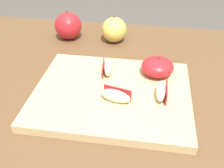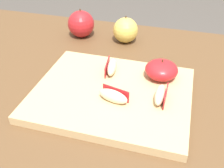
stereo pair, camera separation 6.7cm
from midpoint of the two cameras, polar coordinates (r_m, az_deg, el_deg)
dining_table at (r=0.77m, az=6.77°, el=-7.02°), size 1.48×0.87×0.73m
cutting_board at (r=0.69m, az=2.79°, el=-2.20°), size 0.39×0.32×0.02m
apple_half_skin_up at (r=0.73m, az=13.06°, el=2.88°), size 0.09×0.09×0.06m
apple_wedge_middle at (r=0.74m, az=2.48°, el=3.54°), size 0.04×0.08×0.03m
apple_wedge_left at (r=0.63m, az=3.30°, el=-2.66°), size 0.08×0.04×0.03m
apple_wedge_near_knife at (r=0.65m, az=13.19°, el=-2.37°), size 0.03×0.07×0.03m
whole_apple_crimson at (r=0.98m, az=-4.63°, el=12.58°), size 0.09×0.09×0.10m
whole_apple_golden at (r=0.94m, az=4.95°, el=11.29°), size 0.09×0.09×0.09m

